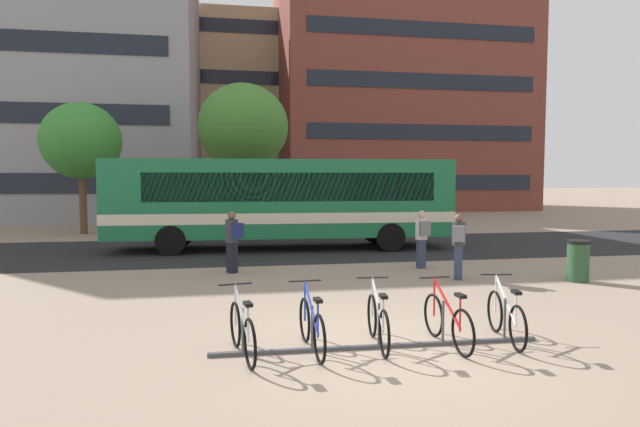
# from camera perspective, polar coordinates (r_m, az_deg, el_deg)

# --- Properties ---
(ground) EXTENTS (200.00, 200.00, 0.00)m
(ground) POSITION_cam_1_polar(r_m,az_deg,el_deg) (8.46, 6.82, -14.07)
(ground) COLOR gray
(bus_lane_asphalt) EXTENTS (80.00, 7.20, 0.01)m
(bus_lane_asphalt) POSITION_cam_1_polar(r_m,az_deg,el_deg) (19.36, -3.01, -3.76)
(bus_lane_asphalt) COLOR #232326
(bus_lane_asphalt) RESTS_ON ground
(city_bus) EXTENTS (12.14, 3.19, 3.20)m
(city_bus) POSITION_cam_1_polar(r_m,az_deg,el_deg) (19.16, -4.33, 1.47)
(city_bus) COLOR #196B3D
(city_bus) RESTS_ON ground
(bike_rack) EXTENTS (5.13, 0.18, 0.70)m
(bike_rack) POSITION_cam_1_polar(r_m,az_deg,el_deg) (8.40, 6.30, -13.56)
(bike_rack) COLOR #47474C
(bike_rack) RESTS_ON ground
(parked_bicycle_silver_0) EXTENTS (0.52, 1.71, 0.99)m
(parked_bicycle_silver_0) POSITION_cam_1_polar(r_m,az_deg,el_deg) (7.95, -8.32, -12.38)
(parked_bicycle_silver_0) COLOR black
(parked_bicycle_silver_0) RESTS_ON ground
(parked_bicycle_blue_1) EXTENTS (0.52, 1.72, 0.99)m
(parked_bicycle_blue_1) POSITION_cam_1_polar(r_m,az_deg,el_deg) (8.11, -0.90, -12.01)
(parked_bicycle_blue_1) COLOR black
(parked_bicycle_blue_1) RESTS_ON ground
(parked_bicycle_silver_2) EXTENTS (0.52, 1.72, 0.99)m
(parked_bicycle_silver_2) POSITION_cam_1_polar(r_m,az_deg,el_deg) (8.40, 6.21, -11.47)
(parked_bicycle_silver_2) COLOR black
(parked_bicycle_silver_2) RESTS_ON ground
(parked_bicycle_red_3) EXTENTS (0.52, 1.72, 0.99)m
(parked_bicycle_red_3) POSITION_cam_1_polar(r_m,az_deg,el_deg) (8.61, 13.47, -11.17)
(parked_bicycle_red_3) COLOR black
(parked_bicycle_red_3) RESTS_ON ground
(parked_bicycle_white_4) EXTENTS (0.52, 1.71, 0.99)m
(parked_bicycle_white_4) POSITION_cam_1_polar(r_m,az_deg,el_deg) (9.10, 19.25, -10.45)
(parked_bicycle_white_4) COLOR black
(parked_bicycle_white_4) RESTS_ON ground
(commuter_grey_pack_0) EXTENTS (0.49, 0.60, 1.68)m
(commuter_grey_pack_0) POSITION_cam_1_polar(r_m,az_deg,el_deg) (13.91, 14.61, -2.94)
(commuter_grey_pack_0) COLOR #2D3851
(commuter_grey_pack_0) RESTS_ON ground
(commuter_navy_pack_1) EXTENTS (0.56, 0.60, 1.67)m
(commuter_navy_pack_1) POSITION_cam_1_polar(r_m,az_deg,el_deg) (14.59, -9.33, -2.58)
(commuter_navy_pack_1) COLOR black
(commuter_navy_pack_1) RESTS_ON ground
(commuter_grey_pack_2) EXTENTS (0.35, 0.53, 1.65)m
(commuter_grey_pack_2) POSITION_cam_1_polar(r_m,az_deg,el_deg) (15.41, 10.83, -2.29)
(commuter_grey_pack_2) COLOR #2D3851
(commuter_grey_pack_2) RESTS_ON ground
(trash_bin) EXTENTS (0.55, 0.55, 1.03)m
(trash_bin) POSITION_cam_1_polar(r_m,az_deg,el_deg) (14.78, 25.88, -4.57)
(trash_bin) COLOR #284C2D
(trash_bin) RESTS_ON ground
(street_tree_0) EXTENTS (4.31, 4.31, 7.06)m
(street_tree_0) POSITION_cam_1_polar(r_m,az_deg,el_deg) (26.16, -8.22, 9.18)
(street_tree_0) COLOR brown
(street_tree_0) RESTS_ON ground
(street_tree_1) EXTENTS (3.50, 3.50, 5.92)m
(street_tree_1) POSITION_cam_1_polar(r_m,az_deg,el_deg) (26.44, -24.18, 7.07)
(street_tree_1) COLOR brown
(street_tree_1) RESTS_ON ground
(building_left_wing) EXTENTS (18.23, 13.47, 18.62)m
(building_left_wing) POSITION_cam_1_polar(r_m,az_deg,el_deg) (39.47, -26.86, 13.35)
(building_left_wing) COLOR gray
(building_left_wing) RESTS_ON ground
(building_right_wing) EXTENTS (19.18, 12.52, 21.63)m
(building_right_wing) POSITION_cam_1_polar(r_m,az_deg,el_deg) (45.78, 8.19, 14.29)
(building_right_wing) COLOR brown
(building_right_wing) RESTS_ON ground
(building_centre_block) EXTENTS (16.06, 12.77, 16.35)m
(building_centre_block) POSITION_cam_1_polar(r_m,az_deg,el_deg) (51.27, -4.75, 10.23)
(building_centre_block) COLOR tan
(building_centre_block) RESTS_ON ground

